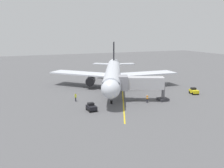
{
  "coord_description": "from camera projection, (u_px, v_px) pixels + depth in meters",
  "views": [
    {
      "loc": [
        24.71,
        58.49,
        14.48
      ],
      "look_at": [
        2.52,
        6.33,
        3.0
      ],
      "focal_mm": 41.32,
      "sensor_mm": 36.0,
      "label": 1
    }
  ],
  "objects": [
    {
      "name": "tug_near_nose",
      "position": [
        194.0,
        91.0,
        61.1
      ],
      "size": [
        2.0,
        2.58,
        1.5
      ],
      "color": "yellow",
      "rests_on": "ground"
    },
    {
      "name": "tug_portside",
      "position": [
        91.0,
        107.0,
        48.04
      ],
      "size": [
        1.64,
        2.36,
        1.5
      ],
      "color": "black",
      "rests_on": "ground"
    },
    {
      "name": "ground_crew_wing_walker",
      "position": [
        76.0,
        97.0,
        54.55
      ],
      "size": [
        0.43,
        0.3,
        1.71
      ],
      "color": "#23232D",
      "rests_on": "ground"
    },
    {
      "name": "airplane",
      "position": [
        113.0,
        74.0,
        65.74
      ],
      "size": [
        31.91,
        38.05,
        11.5
      ],
      "color": "silver",
      "rests_on": "ground"
    },
    {
      "name": "apron_lead_in_line",
      "position": [
        123.0,
        94.0,
        60.85
      ],
      "size": [
        16.76,
        36.52,
        0.01
      ],
      "primitive_type": "cube",
      "rotation": [
        0.0,
        0.0,
        -0.43
      ],
      "color": "yellow",
      "rests_on": "ground"
    },
    {
      "name": "ground_plane",
      "position": [
        111.0,
        90.0,
        65.1
      ],
      "size": [
        220.0,
        220.0,
        0.0
      ],
      "primitive_type": "plane",
      "color": "#565659"
    },
    {
      "name": "jet_bridge",
      "position": [
        137.0,
        83.0,
        54.61
      ],
      "size": [
        11.13,
        6.94,
        5.4
      ],
      "color": "#B7B7BC",
      "rests_on": "ground"
    },
    {
      "name": "ground_crew_marshaller",
      "position": [
        147.0,
        99.0,
        53.47
      ],
      "size": [
        0.47,
        0.42,
        1.71
      ],
      "color": "#23232D",
      "rests_on": "ground"
    }
  ]
}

